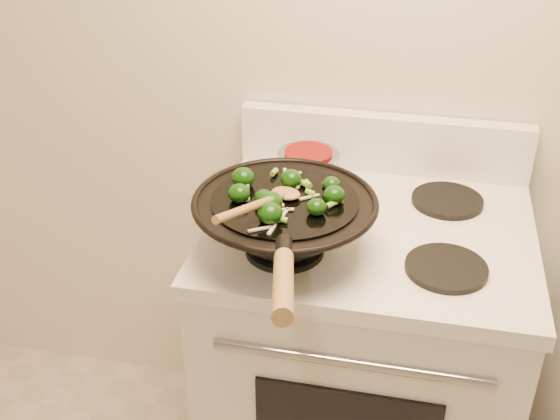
# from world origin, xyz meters

# --- Properties ---
(stove) EXTENTS (0.78, 0.67, 1.08)m
(stove) POSITION_xyz_m (-0.27, 1.17, 0.47)
(stove) COLOR white
(stove) RESTS_ON ground
(wok) EXTENTS (0.41, 0.68, 0.20)m
(wok) POSITION_xyz_m (-0.45, 1.01, 1.00)
(wok) COLOR black
(wok) RESTS_ON stove
(stirfry) EXTENTS (0.26, 0.29, 0.05)m
(stirfry) POSITION_xyz_m (-0.47, 1.01, 1.08)
(stirfry) COLOR #0E3708
(stirfry) RESTS_ON wok
(wooden_spoon) EXTENTS (0.13, 0.30, 0.10)m
(wooden_spoon) POSITION_xyz_m (-0.48, 0.95, 1.09)
(wooden_spoon) COLOR olive
(wooden_spoon) RESTS_ON wok
(saucepan) EXTENTS (0.16, 0.26, 0.09)m
(saucepan) POSITION_xyz_m (-0.45, 1.32, 0.98)
(saucepan) COLOR #96999F
(saucepan) RESTS_ON stove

